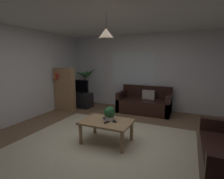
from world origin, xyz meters
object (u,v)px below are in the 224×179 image
object	(u,v)px
tv	(79,86)
bookshelf_corner	(65,89)
book_on_table_2	(108,117)
potted_plant_on_table	(110,113)
book_on_table_0	(107,119)
tv_stand	(80,100)
remote_on_table_1	(114,121)
pendant_lamp	(106,33)
couch_under_window	(144,104)
coffee_table	(107,124)
potted_palm_corner	(86,86)
remote_on_table_0	(107,122)
book_on_table_1	(107,118)

from	to	relation	value
tv	bookshelf_corner	world-z (taller)	bookshelf_corner
book_on_table_2	potted_plant_on_table	xyz separation A→B (m)	(0.06, -0.02, 0.10)
book_on_table_0	book_on_table_2	xyz separation A→B (m)	(0.01, -0.00, 0.04)
tv_stand	remote_on_table_1	bearing A→B (deg)	-42.65
tv_stand	pendant_lamp	xyz separation A→B (m)	(2.08, -2.08, 1.90)
book_on_table_0	tv_stand	bearing A→B (deg)	135.83
couch_under_window	remote_on_table_1	distance (m)	2.35
potted_plant_on_table	coffee_table	bearing A→B (deg)	-122.47
potted_palm_corner	bookshelf_corner	xyz separation A→B (m)	(-0.13, -1.07, 0.04)
tv	bookshelf_corner	xyz separation A→B (m)	(-0.18, -0.54, -0.03)
tv	tv_stand	bearing A→B (deg)	90.00
book_on_table_0	potted_plant_on_table	size ratio (longest dim) A/B	0.50
tv	remote_on_table_1	bearing A→B (deg)	-42.35
tv	pendant_lamp	world-z (taller)	pendant_lamp
remote_on_table_0	potted_plant_on_table	distance (m)	0.20
book_on_table_2	pendant_lamp	xyz separation A→B (m)	(0.02, -0.08, 1.64)
potted_plant_on_table	bookshelf_corner	world-z (taller)	bookshelf_corner
coffee_table	remote_on_table_0	distance (m)	0.12
book_on_table_1	book_on_table_2	xyz separation A→B (m)	(0.00, 0.00, 0.02)
couch_under_window	potted_plant_on_table	size ratio (longest dim) A/B	5.68
book_on_table_0	tv_stand	xyz separation A→B (m)	(-2.05, 1.99, -0.22)
bookshelf_corner	pendant_lamp	size ratio (longest dim) A/B	3.11
book_on_table_2	book_on_table_1	bearing A→B (deg)	-119.40
couch_under_window	book_on_table_2	xyz separation A→B (m)	(-0.22, -2.28, 0.24)
potted_palm_corner	coffee_table	bearing A→B (deg)	-50.43
coffee_table	book_on_table_1	size ratio (longest dim) A/B	6.32
potted_palm_corner	bookshelf_corner	world-z (taller)	bookshelf_corner
remote_on_table_0	coffee_table	bearing A→B (deg)	139.15
tv_stand	tv	size ratio (longest dim) A/B	1.19
couch_under_window	book_on_table_2	distance (m)	2.30
book_on_table_0	potted_palm_corner	world-z (taller)	potted_palm_corner
book_on_table_1	bookshelf_corner	distance (m)	2.67
remote_on_table_1	tv_stand	distance (m)	3.05
couch_under_window	book_on_table_1	bearing A→B (deg)	-95.46
tv	pendant_lamp	bearing A→B (deg)	-44.73
book_on_table_2	remote_on_table_0	distance (m)	0.18
book_on_table_2	remote_on_table_0	world-z (taller)	book_on_table_2
couch_under_window	remote_on_table_1	size ratio (longest dim) A/B	10.19
remote_on_table_1	pendant_lamp	distance (m)	1.69
book_on_table_2	potted_palm_corner	xyz separation A→B (m)	(-2.12, 2.50, 0.16)
book_on_table_1	pendant_lamp	size ratio (longest dim) A/B	0.35
book_on_table_0	tv_stand	world-z (taller)	tv_stand
coffee_table	book_on_table_0	xyz separation A→B (m)	(-0.03, 0.09, 0.08)
potted_plant_on_table	bookshelf_corner	distance (m)	2.73
coffee_table	book_on_table_0	world-z (taller)	book_on_table_0
coffee_table	pendant_lamp	distance (m)	1.77
book_on_table_1	tv_stand	xyz separation A→B (m)	(-2.06, 2.00, -0.24)
remote_on_table_1	potted_palm_corner	distance (m)	3.44
remote_on_table_1	potted_palm_corner	xyz separation A→B (m)	(-2.29, 2.56, 0.20)
book_on_table_0	pendant_lamp	size ratio (longest dim) A/B	0.31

